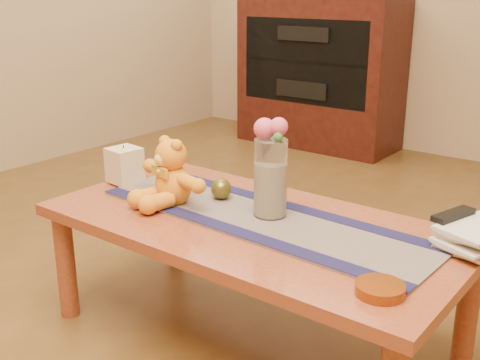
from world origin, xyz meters
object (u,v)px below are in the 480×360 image
Objects in this scene: glass_vase at (271,178)px; amber_dish at (380,289)px; teddy_bear at (173,172)px; book_bottom at (453,237)px; tv_remote at (453,215)px; pillar_candle at (125,165)px; bronze_ball at (221,189)px.

glass_vase is 0.59m from amber_dish.
teddy_bear is 0.95m from book_bottom.
glass_vase reaches higher than book_bottom.
pillar_candle is at bearing -152.48° from tv_remote.
amber_dish is at bearing -26.50° from glass_vase.
glass_vase is at bearing 4.58° from pillar_candle.
pillar_candle is at bearing 170.04° from amber_dish.
amber_dish is at bearing -80.29° from book_bottom.
amber_dish is at bearing -9.96° from pillar_candle.
book_bottom is (0.89, 0.29, -0.11)m from teddy_bear.
teddy_bear is at bearing 169.72° from amber_dish.
tv_remote is 0.44m from amber_dish.
book_bottom is at bearing 11.94° from bronze_ball.
pillar_candle is at bearing -155.06° from book_bottom.
bronze_ball is (0.42, 0.08, -0.03)m from pillar_candle.
bronze_ball is 0.46× the size of tv_remote.
teddy_bear is 0.88m from amber_dish.
tv_remote is at bearing 11.31° from bronze_ball.
teddy_bear is 2.04× the size of tv_remote.
amber_dish is at bearing -77.01° from tv_remote.
teddy_bear is 1.46× the size of book_bottom.
pillar_candle is at bearing -175.42° from glass_vase.
book_bottom is (1.20, 0.24, -0.06)m from pillar_candle.
teddy_bear is 2.57× the size of amber_dish.
tv_remote is (1.20, 0.23, 0.01)m from pillar_candle.
tv_remote reaches higher than book_bottom.
book_bottom is at bearing 18.85° from glass_vase.
pillar_candle is 1.23m from book_bottom.
teddy_bear is at bearing -9.07° from pillar_candle.
tv_remote is at bearing 18.04° from glass_vase.
pillar_candle is 0.84× the size of tv_remote.
pillar_candle reaches higher than book_bottom.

